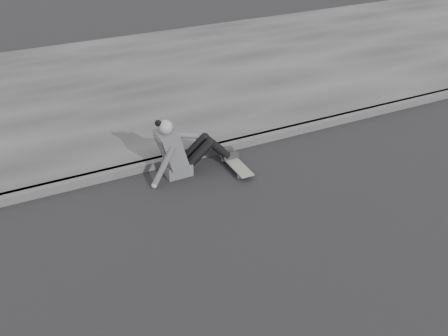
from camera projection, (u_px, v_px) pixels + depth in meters
name	position (u px, v px, depth m)	size (l,w,h in m)	color
ground	(428.00, 213.00, 6.28)	(80.00, 80.00, 0.00)	black
curb	(311.00, 126.00, 8.23)	(24.00, 0.16, 0.12)	#454545
sidewalk	(229.00, 68.00, 10.54)	(24.00, 6.00, 0.12)	#393939
skateboard	(235.00, 164.00, 7.17)	(0.20, 0.78, 0.09)	gray
seated_woman	(181.00, 150.00, 6.93)	(1.38, 0.46, 0.88)	#4B4B4D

